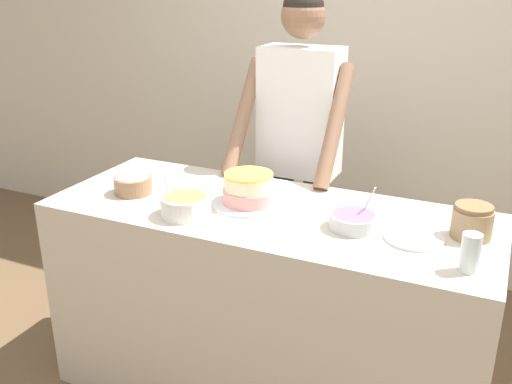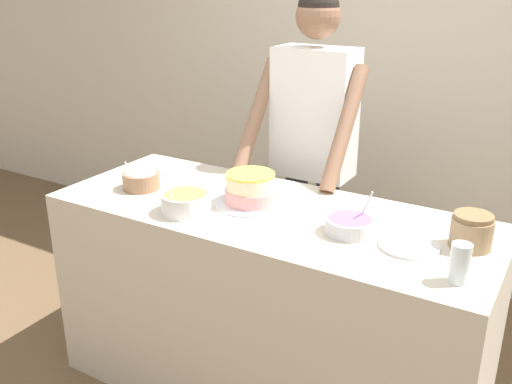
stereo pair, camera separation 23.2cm
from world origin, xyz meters
The scene contains 10 objects.
wall_back centered at (0.00, 1.84, 1.30)m, with size 10.00×0.05×2.60m.
counter centered at (0.00, 0.36, 0.46)m, with size 1.86×0.73×0.92m.
person_baker centered at (-0.11, 1.01, 1.09)m, with size 0.54×0.49×1.79m.
cake centered at (-0.10, 0.38, 0.98)m, with size 0.31×0.31×0.14m.
frosting_bowl_pink centered at (-0.62, 0.28, 0.96)m, with size 0.17×0.17×0.14m.
frosting_bowl_yellow centered at (-0.28, 0.17, 0.96)m, with size 0.20×0.20×0.18m.
frosting_bowl_purple centered at (0.37, 0.33, 0.95)m, with size 0.19×0.19×0.17m.
drinking_glass centered at (0.81, 0.16, 0.98)m, with size 0.06×0.06×0.13m.
ceramic_plate centered at (0.60, 0.32, 0.92)m, with size 0.22×0.22×0.01m.
stoneware_jar centered at (0.79, 0.43, 0.98)m, with size 0.15×0.15×0.13m.
Camera 2 is at (1.08, -1.54, 1.83)m, focal length 40.00 mm.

